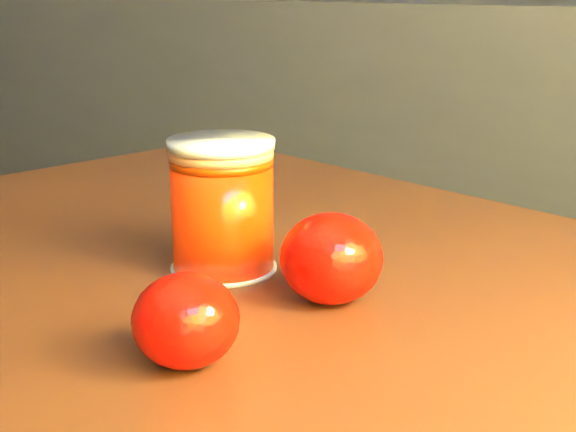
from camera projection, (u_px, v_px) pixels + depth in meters
The scene contains 4 objects.
kitchen_counter at pixel (231, 178), 2.05m from camera, with size 3.15×0.60×0.90m, color #48494D.
juice_glass at pixel (222, 207), 0.59m from camera, with size 0.08×0.08×0.10m.
orange_front at pixel (186, 320), 0.45m from camera, with size 0.06×0.06×0.05m, color #F01204.
orange_back at pixel (331, 258), 0.53m from camera, with size 0.07×0.07×0.06m, color #F01204.
Camera 1 is at (1.31, -0.06, 0.94)m, focal length 50.00 mm.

